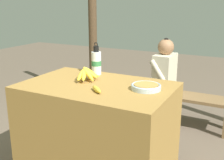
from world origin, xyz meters
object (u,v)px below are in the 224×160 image
(banana_bunch_ripe, at_px, (87,73))
(loose_banana_front, at_px, (97,89))
(water_bottle, at_px, (96,62))
(support_post_near, at_px, (93,21))
(serving_bowl, at_px, (146,86))
(seated_vendor, at_px, (161,75))
(banana_bunch_green, at_px, (122,81))
(wooden_bench, at_px, (157,95))

(banana_bunch_ripe, xyz_separation_m, loose_banana_front, (0.23, -0.24, -0.04))
(water_bottle, height_order, support_post_near, support_post_near)
(banana_bunch_ripe, relative_size, serving_bowl, 1.22)
(seated_vendor, height_order, banana_bunch_green, seated_vendor)
(water_bottle, relative_size, support_post_near, 0.12)
(serving_bowl, xyz_separation_m, seated_vendor, (-0.27, 1.21, -0.23))
(water_bottle, distance_m, banana_bunch_green, 1.14)
(serving_bowl, bearing_deg, seated_vendor, 102.47)
(banana_bunch_ripe, height_order, loose_banana_front, banana_bunch_ripe)
(water_bottle, distance_m, loose_banana_front, 0.53)
(wooden_bench, distance_m, support_post_near, 1.40)
(wooden_bench, bearing_deg, serving_bowl, -75.70)
(banana_bunch_ripe, height_order, support_post_near, support_post_near)
(wooden_bench, xyz_separation_m, seated_vendor, (0.05, -0.03, 0.26))
(loose_banana_front, xyz_separation_m, seated_vendor, (0.03, 1.44, -0.23))
(banana_bunch_green, relative_size, support_post_near, 0.11)
(loose_banana_front, height_order, support_post_near, support_post_near)
(banana_bunch_ripe, xyz_separation_m, support_post_near, (-0.86, 1.51, 0.32))
(serving_bowl, xyz_separation_m, water_bottle, (-0.57, 0.23, 0.09))
(serving_bowl, bearing_deg, water_bottle, 158.37)
(banana_bunch_ripe, distance_m, serving_bowl, 0.54)
(banana_bunch_ripe, relative_size, banana_bunch_green, 1.04)
(serving_bowl, bearing_deg, loose_banana_front, -143.88)
(loose_banana_front, relative_size, banana_bunch_green, 0.54)
(water_bottle, relative_size, wooden_bench, 0.16)
(seated_vendor, bearing_deg, banana_bunch_ripe, 79.25)
(loose_banana_front, bearing_deg, water_bottle, 120.66)
(banana_bunch_ripe, distance_m, banana_bunch_green, 1.32)
(loose_banana_front, bearing_deg, serving_bowl, 36.12)
(water_bottle, bearing_deg, banana_bunch_green, 102.78)
(water_bottle, xyz_separation_m, loose_banana_front, (0.27, -0.45, -0.09))
(banana_bunch_green, bearing_deg, support_post_near, 154.60)
(loose_banana_front, distance_m, banana_bunch_green, 1.59)
(serving_bowl, xyz_separation_m, wooden_bench, (-0.32, 1.25, -0.49))
(loose_banana_front, xyz_separation_m, support_post_near, (-1.09, 1.75, 0.36))
(wooden_bench, relative_size, seated_vendor, 1.80)
(water_bottle, height_order, loose_banana_front, water_bottle)
(banana_bunch_ripe, height_order, banana_bunch_green, banana_bunch_ripe)
(seated_vendor, distance_m, banana_bunch_green, 0.55)
(banana_bunch_ripe, bearing_deg, serving_bowl, -1.50)
(banana_bunch_green, bearing_deg, serving_bowl, -57.27)
(serving_bowl, height_order, wooden_bench, serving_bowl)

